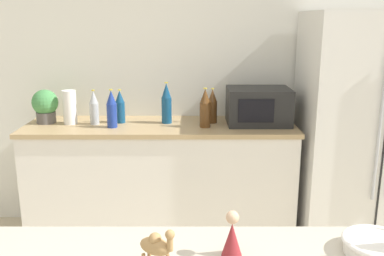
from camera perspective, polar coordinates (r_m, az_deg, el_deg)
wall_back at (r=3.59m, az=0.81°, el=7.02°), size 8.00×0.06×2.55m
back_counter at (r=3.48m, az=-4.19°, el=-6.99°), size 2.09×0.63×0.94m
refrigerator at (r=3.54m, az=21.94°, el=-0.43°), size 0.96×0.71×1.79m
potted_plant at (r=3.53m, az=-19.07°, el=2.87°), size 0.20×0.20×0.26m
paper_towel_roll at (r=3.44m, az=-16.08°, el=2.67°), size 0.10×0.10×0.26m
microwave at (r=3.36m, az=8.73°, el=2.91°), size 0.48×0.37×0.28m
back_bottle_0 at (r=3.35m, az=2.65°, el=2.89°), size 0.07×0.07×0.28m
back_bottle_1 at (r=3.39m, az=-13.02°, el=2.62°), size 0.07×0.07×0.27m
back_bottle_2 at (r=3.34m, az=-3.51°, el=3.26°), size 0.08×0.08×0.32m
back_bottle_3 at (r=3.21m, az=1.67°, el=2.61°), size 0.08×0.08×0.30m
back_bottle_4 at (r=3.26m, az=-10.75°, el=2.47°), size 0.08×0.08×0.29m
back_bottle_5 at (r=3.40m, az=-9.66°, el=2.79°), size 0.08×0.08×0.26m
fruit_bowl at (r=1.59m, az=23.30°, el=-14.21°), size 0.23×0.23×0.05m
camel_figurine at (r=1.36m, az=-4.81°, el=-15.36°), size 0.12×0.10×0.15m
wise_man_figurine_blue at (r=1.45m, az=5.27°, el=-14.23°), size 0.07×0.07×0.16m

